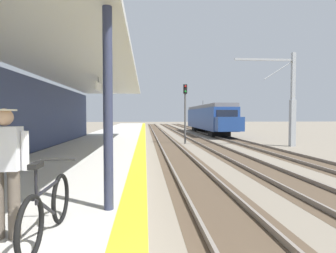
% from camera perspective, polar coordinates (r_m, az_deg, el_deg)
% --- Properties ---
extents(station_platform, '(5.00, 80.00, 0.91)m').
position_cam_1_polar(station_platform, '(17.72, -12.69, -4.40)').
color(station_platform, '#B7B5AD').
rests_on(station_platform, ground).
extents(station_building_with_canopy, '(4.85, 24.00, 4.43)m').
position_cam_1_polar(station_building_with_canopy, '(12.11, -25.34, 2.85)').
color(station_building_with_canopy, '#4C4C4C').
rests_on(station_building_with_canopy, ground).
extents(track_pair_nearest_platform, '(2.34, 120.00, 0.16)m').
position_cam_1_polar(track_pair_nearest_platform, '(21.65, 0.46, -4.22)').
color(track_pair_nearest_platform, '#4C3D2D').
rests_on(track_pair_nearest_platform, ground).
extents(track_pair_middle, '(2.34, 120.00, 0.16)m').
position_cam_1_polar(track_pair_middle, '(22.22, 9.25, -4.08)').
color(track_pair_middle, '#4C3D2D').
rests_on(track_pair_middle, ground).
extents(track_pair_far_side, '(2.34, 120.00, 0.16)m').
position_cam_1_polar(track_pair_far_side, '(23.27, 17.42, -3.87)').
color(track_pair_far_side, '#4C3D2D').
rests_on(track_pair_far_side, ground).
extents(approaching_train, '(2.93, 19.60, 4.76)m').
position_cam_1_polar(approaching_train, '(38.95, 8.27, 1.76)').
color(approaching_train, navy).
rests_on(approaching_train, ground).
extents(commuter_person, '(0.59, 0.30, 1.67)m').
position_cam_1_polar(commuter_person, '(4.17, -30.15, -6.91)').
color(commuter_person, brown).
rests_on(commuter_person, station_platform).
extents(bicycle_beside_commuter, '(0.48, 1.82, 1.04)m').
position_cam_1_polar(bicycle_beside_commuter, '(4.04, -23.26, -15.08)').
color(bicycle_beside_commuter, black).
rests_on(bicycle_beside_commuter, station_platform).
extents(rail_signal_post, '(0.32, 0.34, 5.20)m').
position_cam_1_polar(rail_signal_post, '(24.68, 3.51, 3.88)').
color(rail_signal_post, '#4C4C4C').
rests_on(rail_signal_post, ground).
extents(catenary_pylon_far_side, '(5.00, 0.40, 7.50)m').
position_cam_1_polar(catenary_pylon_far_side, '(24.54, 23.38, 4.67)').
color(catenary_pylon_far_side, '#9EA3A8').
rests_on(catenary_pylon_far_side, ground).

